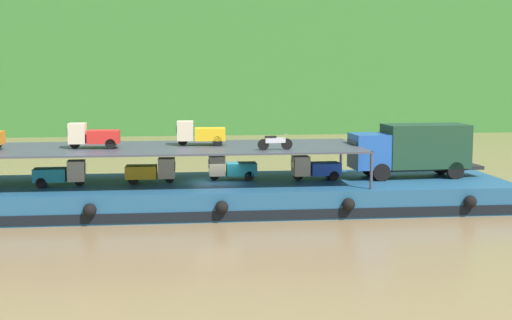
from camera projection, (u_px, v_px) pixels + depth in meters
The scene contains 12 objects.
ground_plane at pixel (217, 208), 40.15m from camera, with size 400.00×400.00×0.00m, color olive.
hillside_far_bank at pixel (190, 6), 97.09m from camera, with size 121.46×33.96×29.09m.
cargo_barge at pixel (217, 195), 40.03m from camera, with size 32.82×8.40×1.50m.
covered_lorry at pixel (412, 149), 41.35m from camera, with size 7.93×2.59×3.10m.
cargo_rack at pixel (148, 148), 39.28m from camera, with size 23.62×7.05×2.00m.
mini_truck_lower_aft at pixel (61, 173), 38.38m from camera, with size 2.77×1.26×1.38m.
mini_truck_lower_mid at pixel (151, 171), 39.44m from camera, with size 2.78×1.27×1.38m.
mini_truck_lower_fore at pixel (232, 168), 40.54m from camera, with size 2.75×1.21×1.38m.
mini_truck_lower_bow at pixel (315, 168), 40.58m from camera, with size 2.79×1.29×1.38m.
mini_truck_upper_mid at pixel (93, 136), 38.66m from camera, with size 2.75×1.21×1.38m.
mini_truck_upper_fore at pixel (200, 133), 40.22m from camera, with size 2.78×1.26×1.38m.
motorcycle_upper_port at pixel (275, 142), 37.90m from camera, with size 1.90×0.55×0.87m.
Camera 1 is at (-2.32, -39.47, 7.81)m, focal length 49.91 mm.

